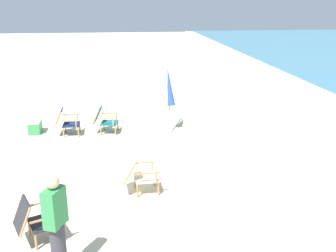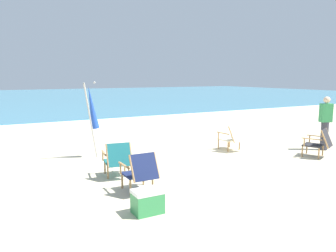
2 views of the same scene
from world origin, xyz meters
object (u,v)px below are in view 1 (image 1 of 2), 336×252
Objects in this scene: beach_chair_front_right at (66,121)px; beach_chair_front_left at (104,119)px; person_near_chairs at (56,226)px; umbrella_furled_blue at (169,87)px; beach_chair_back_left at (138,174)px; beach_chair_back_right at (34,219)px; cooler_box at (35,127)px.

beach_chair_front_left is (-0.05, 1.12, 0.00)m from beach_chair_front_right.
beach_chair_front_right is 6.47m from person_near_chairs.
umbrella_furled_blue is at bearing 159.60° from person_near_chairs.
beach_chair_front_right is 0.99× the size of beach_chair_back_left.
beach_chair_back_left is at bearing 26.57° from beach_chair_front_right.
person_near_chairs reaches higher than beach_chair_front_left.
beach_chair_back_right is at bearing -48.55° from beach_chair_back_left.
beach_chair_front_left is at bearing 170.33° from beach_chair_back_right.
umbrella_furled_blue is (-5.53, 2.93, 0.94)m from beach_chair_back_right.
umbrella_furled_blue reaches higher than beach_chair_front_right.
beach_chair_back_right reaches higher than cooler_box.
beach_chair_back_left is 0.38× the size of umbrella_furled_blue.
beach_chair_front_left is at bearing 83.30° from cooler_box.
beach_chair_back_right is at bearing 11.08° from cooler_box.
beach_chair_back_right is 5.62m from beach_chair_front_left.
beach_chair_front_left is 1.65× the size of cooler_box.
umbrella_furled_blue is 6.92m from person_near_chairs.
beach_chair_front_left is (-3.97, -0.84, 0.00)m from beach_chair_back_left.
person_near_chairs is (6.46, -2.40, -0.53)m from umbrella_furled_blue.
beach_chair_back_right is 5.90m from cooler_box.
umbrella_furled_blue is at bearing 163.83° from beach_chair_back_left.
umbrella_furled_blue is 1.29× the size of person_near_chairs.
person_near_chairs is (0.93, 0.52, 0.41)m from beach_chair_back_right.
beach_chair_front_right is 1.12m from beach_chair_front_left.
beach_chair_front_right is at bearing -153.43° from beach_chair_back_left.
beach_chair_back_left is at bearing 153.37° from person_near_chairs.
beach_chair_front_left is 6.50m from person_near_chairs.
beach_chair_back_right is at bearing -27.90° from umbrella_furled_blue.
beach_chair_back_left is at bearing -16.17° from umbrella_furled_blue.
beach_chair_front_left is 0.50× the size of person_near_chairs.
person_near_chairs is at bearing -3.71° from beach_chair_front_left.
beach_chair_front_left reaches higher than cooler_box.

